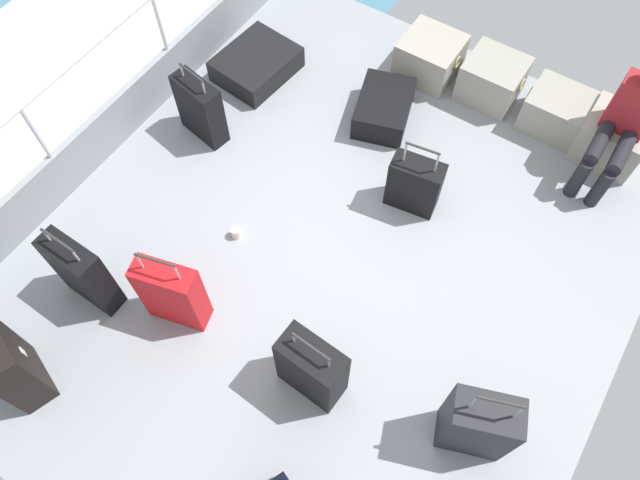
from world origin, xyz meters
TOP-DOWN VIEW (x-y plane):
  - ground_plane at (0.00, 0.00)m, footprint 4.40×5.20m
  - gunwale_port at (-2.17, 0.00)m, footprint 0.06×5.20m
  - railing_port at (-2.17, 0.00)m, footprint 0.04×4.20m
  - sea_wake at (-3.60, 0.00)m, footprint 12.00×12.00m
  - cargo_crate_0 at (-0.30, 2.11)m, footprint 0.55×0.50m
  - cargo_crate_1 at (0.30, 2.16)m, footprint 0.54×0.47m
  - cargo_crate_2 at (0.96, 2.15)m, footprint 0.62×0.45m
  - cargo_crate_3 at (1.44, 2.10)m, footprint 0.55×0.50m
  - passenger_seated at (1.44, 1.92)m, footprint 0.34×0.66m
  - suitcase_0 at (-1.64, 1.23)m, footprint 0.65×0.77m
  - suitcase_1 at (0.28, 0.74)m, footprint 0.44×0.26m
  - suitcase_2 at (-1.32, -1.28)m, footprint 0.45×0.19m
  - suitcase_3 at (-1.60, 0.40)m, footprint 0.47×0.26m
  - suitcase_4 at (1.50, -0.70)m, footprint 0.48×0.38m
  - suitcase_5 at (-0.37, 1.40)m, footprint 0.61×0.73m
  - suitcase_6 at (-1.25, -2.03)m, footprint 0.49×0.36m
  - suitcase_7 at (-0.68, -1.05)m, footprint 0.47×0.29m
  - suitcase_8 at (0.43, -0.96)m, footprint 0.46×0.25m
  - paper_cup at (-0.74, -0.30)m, footprint 0.08×0.08m

SIDE VIEW (x-z plane):
  - sea_wake at x=-3.60m, z-range -0.35..-0.33m
  - ground_plane at x=0.00m, z-range -0.06..0.00m
  - paper_cup at x=-0.74m, z-range 0.00..0.10m
  - suitcase_0 at x=-1.64m, z-range 0.00..0.22m
  - suitcase_5 at x=-0.37m, z-range 0.00..0.26m
  - cargo_crate_2 at x=0.96m, z-range 0.00..0.36m
  - cargo_crate_0 at x=-0.30m, z-range 0.00..0.38m
  - cargo_crate_1 at x=0.30m, z-range 0.00..0.40m
  - cargo_crate_3 at x=1.44m, z-range 0.00..0.41m
  - gunwale_port at x=-2.17m, z-range 0.00..0.45m
  - suitcase_1 at x=0.28m, z-range -0.11..0.62m
  - suitcase_3 at x=-1.60m, z-range -0.07..0.66m
  - suitcase_8 at x=0.43m, z-range -0.06..0.69m
  - suitcase_7 at x=-0.68m, z-range -0.09..0.77m
  - suitcase_4 at x=1.50m, z-range -0.11..0.79m
  - suitcase_2 at x=-1.32m, z-range -0.07..0.76m
  - suitcase_6 at x=-1.25m, z-range -0.06..0.76m
  - passenger_seated at x=1.44m, z-range 0.03..1.14m
  - railing_port at x=-2.17m, z-range 0.27..1.29m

